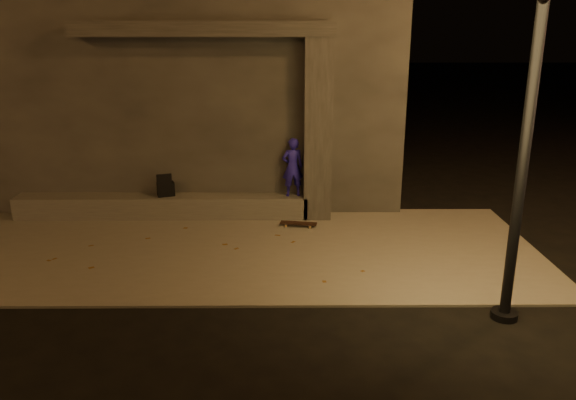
{
  "coord_description": "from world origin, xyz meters",
  "views": [
    {
      "loc": [
        1.03,
        -7.34,
        3.78
      ],
      "look_at": [
        1.09,
        2.0,
        0.93
      ],
      "focal_mm": 35.0,
      "sensor_mm": 36.0,
      "label": 1
    }
  ],
  "objects_px": {
    "column": "(318,131)",
    "skateboarder": "(293,167)",
    "backpack": "(166,188)",
    "skateboard": "(298,223)",
    "street_lamp_0": "(541,21)"
  },
  "relations": [
    {
      "from": "column",
      "to": "skateboard",
      "type": "bearing_deg",
      "value": -121.04
    },
    {
      "from": "backpack",
      "to": "street_lamp_0",
      "type": "height_order",
      "value": "street_lamp_0"
    },
    {
      "from": "skateboarder",
      "to": "skateboard",
      "type": "bearing_deg",
      "value": 87.32
    },
    {
      "from": "column",
      "to": "skateboarder",
      "type": "xyz_separation_m",
      "value": [
        -0.5,
        0.0,
        -0.75
      ]
    },
    {
      "from": "column",
      "to": "skateboarder",
      "type": "height_order",
      "value": "column"
    },
    {
      "from": "column",
      "to": "street_lamp_0",
      "type": "bearing_deg",
      "value": -61.34
    },
    {
      "from": "column",
      "to": "skateboarder",
      "type": "relative_size",
      "value": 2.99
    },
    {
      "from": "skateboarder",
      "to": "backpack",
      "type": "distance_m",
      "value": 2.64
    },
    {
      "from": "skateboard",
      "to": "street_lamp_0",
      "type": "bearing_deg",
      "value": -42.23
    },
    {
      "from": "skateboard",
      "to": "street_lamp_0",
      "type": "distance_m",
      "value": 5.88
    },
    {
      "from": "column",
      "to": "skateboard",
      "type": "xyz_separation_m",
      "value": [
        -0.39,
        -0.65,
        -1.73
      ]
    },
    {
      "from": "column",
      "to": "backpack",
      "type": "relative_size",
      "value": 7.46
    },
    {
      "from": "skateboarder",
      "to": "street_lamp_0",
      "type": "relative_size",
      "value": 0.18
    },
    {
      "from": "backpack",
      "to": "skateboard",
      "type": "distance_m",
      "value": 2.85
    },
    {
      "from": "backpack",
      "to": "street_lamp_0",
      "type": "distance_m",
      "value": 7.62
    }
  ]
}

